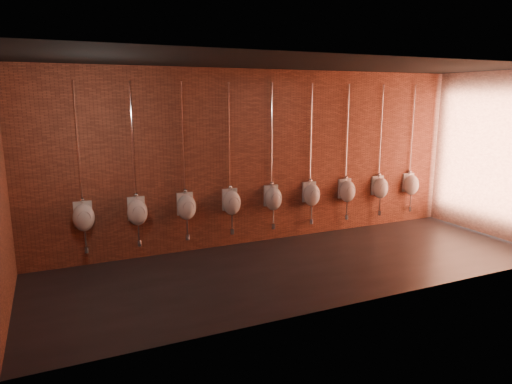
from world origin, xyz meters
TOP-DOWN VIEW (x-y plane):
  - ground at (0.00, 0.00)m, footprint 8.50×8.50m
  - room_shell at (0.00, 0.00)m, footprint 8.54×3.04m
  - urinal_0 at (-3.23, 1.38)m, footprint 0.34×0.30m
  - urinal_1 at (-2.39, 1.38)m, footprint 0.34×0.30m
  - urinal_2 at (-1.55, 1.38)m, footprint 0.34×0.30m
  - urinal_3 at (-0.71, 1.38)m, footprint 0.34×0.30m
  - urinal_4 at (0.13, 1.38)m, footprint 0.34×0.30m
  - urinal_5 at (0.97, 1.38)m, footprint 0.34×0.30m
  - urinal_6 at (1.80, 1.38)m, footprint 0.34×0.30m
  - urinal_7 at (2.64, 1.38)m, footprint 0.34×0.30m
  - urinal_8 at (3.48, 1.38)m, footprint 0.34×0.30m

SIDE VIEW (x-z plane):
  - ground at x=0.00m, z-range 0.00..0.00m
  - urinal_0 at x=-3.23m, z-range -0.50..2.21m
  - urinal_1 at x=-2.39m, z-range -0.50..2.21m
  - urinal_2 at x=-1.55m, z-range -0.50..2.21m
  - urinal_3 at x=-0.71m, z-range -0.50..2.21m
  - urinal_4 at x=0.13m, z-range -0.50..2.21m
  - urinal_5 at x=0.97m, z-range -0.50..2.21m
  - urinal_6 at x=1.80m, z-range -0.50..2.21m
  - urinal_7 at x=2.64m, z-range -0.50..2.21m
  - urinal_8 at x=3.48m, z-range -0.50..2.21m
  - room_shell at x=0.00m, z-range 0.40..3.62m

